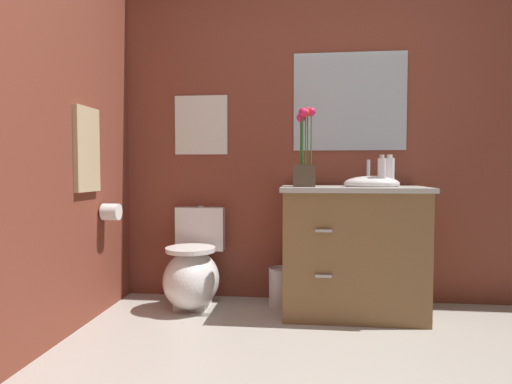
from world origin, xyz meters
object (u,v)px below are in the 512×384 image
at_px(flower_vase, 305,158).
at_px(trash_bin, 282,287).
at_px(hanging_towel, 87,150).
at_px(toilet, 193,272).
at_px(wall_mirror, 350,102).
at_px(wall_poster, 201,125).
at_px(soap_bottle, 382,172).
at_px(toilet_paper_roll, 111,212).
at_px(lotion_bottle, 390,172).
at_px(vanity_cabinet, 353,248).

height_order(flower_vase, trash_bin, flower_vase).
bearing_deg(trash_bin, hanging_towel, -157.88).
bearing_deg(toilet, wall_mirror, 13.78).
xyz_separation_m(toilet, wall_poster, (-0.00, 0.27, 1.05)).
bearing_deg(trash_bin, soap_bottle, -14.40).
xyz_separation_m(trash_bin, wall_mirror, (0.47, 0.19, 1.31)).
relative_size(wall_mirror, toilet_paper_roll, 7.27).
distance_m(toilet, lotion_bottle, 1.52).
distance_m(trash_bin, wall_mirror, 1.41).
bearing_deg(wall_poster, flower_vase, -24.70).
xyz_separation_m(wall_mirror, hanging_towel, (-1.65, -0.67, -0.37)).
bearing_deg(toilet_paper_roll, toilet, 21.34).
distance_m(flower_vase, soap_bottle, 0.50).
bearing_deg(lotion_bottle, soap_bottle, -115.12).
bearing_deg(wall_poster, vanity_cabinet, -15.04).
height_order(soap_bottle, lotion_bottle, lotion_bottle).
bearing_deg(wall_mirror, vanity_cabinet, -89.46).
height_order(vanity_cabinet, trash_bin, vanity_cabinet).
bearing_deg(toilet, lotion_bottle, 3.41).
xyz_separation_m(flower_vase, wall_poster, (-0.77, 0.36, 0.26)).
bearing_deg(wall_poster, lotion_bottle, -7.94).
bearing_deg(flower_vase, wall_mirror, 48.12).
height_order(vanity_cabinet, wall_mirror, wall_mirror).
relative_size(toilet, soap_bottle, 3.33).
height_order(flower_vase, soap_bottle, flower_vase).
distance_m(vanity_cabinet, hanging_towel, 1.81).
xyz_separation_m(flower_vase, lotion_bottle, (0.57, 0.17, -0.09)).
bearing_deg(soap_bottle, toilet_paper_roll, -176.52).
xyz_separation_m(flower_vase, toilet_paper_roll, (-1.28, -0.11, -0.35)).
xyz_separation_m(wall_poster, hanging_towel, (-0.56, -0.67, -0.21)).
bearing_deg(wall_mirror, hanging_towel, -157.96).
relative_size(soap_bottle, toilet_paper_roll, 1.88).
relative_size(flower_vase, lotion_bottle, 2.44).
height_order(lotion_bottle, hanging_towel, hanging_towel).
height_order(vanity_cabinet, toilet_paper_roll, vanity_cabinet).
distance_m(toilet, wall_mirror, 1.65).
relative_size(toilet, wall_mirror, 0.86).
xyz_separation_m(soap_bottle, toilet_paper_roll, (-1.77, -0.11, -0.26)).
height_order(wall_mirror, toilet_paper_roll, wall_mirror).
xyz_separation_m(trash_bin, toilet_paper_roll, (-1.12, -0.27, 0.54)).
bearing_deg(lotion_bottle, flower_vase, -163.63).
xyz_separation_m(lotion_bottle, trash_bin, (-0.73, -0.00, -0.81)).
distance_m(trash_bin, toilet_paper_roll, 1.27).
xyz_separation_m(wall_poster, wall_mirror, (1.09, 0.00, 0.16)).
bearing_deg(lotion_bottle, toilet, -176.59).
relative_size(lotion_bottle, wall_poster, 0.49).
distance_m(flower_vase, lotion_bottle, 0.60).
height_order(trash_bin, wall_poster, wall_poster).
bearing_deg(trash_bin, flower_vase, -46.73).
height_order(soap_bottle, toilet_paper_roll, soap_bottle).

